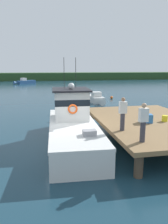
{
  "coord_description": "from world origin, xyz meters",
  "views": [
    {
      "loc": [
        -1.34,
        -11.29,
        4.24
      ],
      "look_at": [
        1.2,
        1.99,
        1.4
      ],
      "focal_mm": 34.38,
      "sensor_mm": 36.0,
      "label": 1
    }
  ],
  "objects_px": {
    "mooring_buoy_outer": "(112,97)",
    "mooring_buoy_channel_marker": "(72,90)",
    "bait_bucket": "(165,118)",
    "crate_stack_mid_dock": "(147,118)",
    "main_fishing_boat": "(72,124)",
    "moored_boat_far_right": "(25,82)",
    "deckhand_further_back": "(143,122)",
    "deckhand_by_the_boat": "(123,113)",
    "moored_boat_off_the_point": "(96,99)",
    "mooring_buoy_inshore": "(88,90)"
  },
  "relations": [
    {
      "from": "mooring_buoy_outer",
      "to": "mooring_buoy_channel_marker",
      "type": "relative_size",
      "value": 0.75
    },
    {
      "from": "bait_bucket",
      "to": "crate_stack_mid_dock",
      "type": "bearing_deg",
      "value": -176.94
    },
    {
      "from": "main_fishing_boat",
      "to": "crate_stack_mid_dock",
      "type": "height_order",
      "value": "main_fishing_boat"
    },
    {
      "from": "bait_bucket",
      "to": "moored_boat_far_right",
      "type": "distance_m",
      "value": 48.16
    },
    {
      "from": "bait_bucket",
      "to": "deckhand_further_back",
      "type": "height_order",
      "value": "deckhand_further_back"
    },
    {
      "from": "deckhand_by_the_boat",
      "to": "mooring_buoy_outer",
      "type": "height_order",
      "value": "deckhand_by_the_boat"
    },
    {
      "from": "deckhand_further_back",
      "to": "moored_boat_off_the_point",
      "type": "distance_m",
      "value": 17.72
    },
    {
      "from": "moored_boat_far_right",
      "to": "deckhand_further_back",
      "type": "bearing_deg",
      "value": -80.35
    },
    {
      "from": "main_fishing_boat",
      "to": "moored_boat_far_right",
      "type": "bearing_deg",
      "value": 97.55
    },
    {
      "from": "deckhand_by_the_boat",
      "to": "crate_stack_mid_dock",
      "type": "bearing_deg",
      "value": 32.18
    },
    {
      "from": "moored_boat_far_right",
      "to": "mooring_buoy_inshore",
      "type": "bearing_deg",
      "value": -58.02
    },
    {
      "from": "mooring_buoy_inshore",
      "to": "crate_stack_mid_dock",
      "type": "bearing_deg",
      "value": -94.93
    },
    {
      "from": "moored_boat_far_right",
      "to": "moored_boat_off_the_point",
      "type": "bearing_deg",
      "value": -71.51
    },
    {
      "from": "crate_stack_mid_dock",
      "to": "deckhand_further_back",
      "type": "bearing_deg",
      "value": -119.74
    },
    {
      "from": "main_fishing_boat",
      "to": "crate_stack_mid_dock",
      "type": "bearing_deg",
      "value": -15.32
    },
    {
      "from": "deckhand_by_the_boat",
      "to": "moored_boat_off_the_point",
      "type": "height_order",
      "value": "deckhand_by_the_boat"
    },
    {
      "from": "main_fishing_boat",
      "to": "mooring_buoy_inshore",
      "type": "relative_size",
      "value": 20.68
    },
    {
      "from": "main_fishing_boat",
      "to": "crate_stack_mid_dock",
      "type": "xyz_separation_m",
      "value": [
        4.04,
        -1.11,
        0.43
      ]
    },
    {
      "from": "deckhand_by_the_boat",
      "to": "mooring_buoy_outer",
      "type": "xyz_separation_m",
      "value": [
        5.39,
        18.15,
        -1.87
      ]
    },
    {
      "from": "moored_boat_far_right",
      "to": "bait_bucket",
      "type": "bearing_deg",
      "value": -76.48
    },
    {
      "from": "crate_stack_mid_dock",
      "to": "deckhand_by_the_boat",
      "type": "relative_size",
      "value": 0.37
    },
    {
      "from": "bait_bucket",
      "to": "mooring_buoy_outer",
      "type": "bearing_deg",
      "value": 82.04
    },
    {
      "from": "crate_stack_mid_dock",
      "to": "mooring_buoy_channel_marker",
      "type": "height_order",
      "value": "crate_stack_mid_dock"
    },
    {
      "from": "deckhand_further_back",
      "to": "mooring_buoy_channel_marker",
      "type": "xyz_separation_m",
      "value": [
        1.02,
        29.8,
        -1.8
      ]
    },
    {
      "from": "mooring_buoy_inshore",
      "to": "mooring_buoy_channel_marker",
      "type": "relative_size",
      "value": 0.94
    },
    {
      "from": "mooring_buoy_inshore",
      "to": "moored_boat_far_right",
      "type": "bearing_deg",
      "value": 121.98
    },
    {
      "from": "main_fishing_boat",
      "to": "mooring_buoy_inshore",
      "type": "bearing_deg",
      "value": 76.17
    },
    {
      "from": "bait_bucket",
      "to": "main_fishing_boat",
      "type": "bearing_deg",
      "value": 168.61
    },
    {
      "from": "moored_boat_off_the_point",
      "to": "mooring_buoy_inshore",
      "type": "height_order",
      "value": "moored_boat_off_the_point"
    },
    {
      "from": "bait_bucket",
      "to": "mooring_buoy_inshore",
      "type": "distance_m",
      "value": 26.95
    },
    {
      "from": "mooring_buoy_outer",
      "to": "main_fishing_boat",
      "type": "bearing_deg",
      "value": -115.46
    },
    {
      "from": "main_fishing_boat",
      "to": "mooring_buoy_channel_marker",
      "type": "xyz_separation_m",
      "value": [
        3.41,
        25.81,
        -0.75
      ]
    },
    {
      "from": "main_fishing_boat",
      "to": "deckhand_by_the_boat",
      "type": "relative_size",
      "value": 6.06
    },
    {
      "from": "mooring_buoy_inshore",
      "to": "moored_boat_off_the_point",
      "type": "bearing_deg",
      "value": -97.57
    },
    {
      "from": "main_fishing_boat",
      "to": "mooring_buoy_channel_marker",
      "type": "bearing_deg",
      "value": 82.47
    },
    {
      "from": "deckhand_further_back",
      "to": "main_fishing_boat",
      "type": "bearing_deg",
      "value": 120.95
    },
    {
      "from": "deckhand_by_the_boat",
      "to": "deckhand_further_back",
      "type": "bearing_deg",
      "value": -82.31
    },
    {
      "from": "deckhand_further_back",
      "to": "bait_bucket",
      "type": "bearing_deg",
      "value": 46.46
    },
    {
      "from": "mooring_buoy_outer",
      "to": "mooring_buoy_inshore",
      "type": "relative_size",
      "value": 0.8
    },
    {
      "from": "mooring_buoy_inshore",
      "to": "deckhand_by_the_boat",
      "type": "bearing_deg",
      "value": -98.5
    },
    {
      "from": "main_fishing_boat",
      "to": "mooring_buoy_inshore",
      "type": "height_order",
      "value": "main_fishing_boat"
    },
    {
      "from": "bait_bucket",
      "to": "moored_boat_off_the_point",
      "type": "distance_m",
      "value": 14.58
    },
    {
      "from": "main_fishing_boat",
      "to": "deckhand_by_the_boat",
      "type": "bearing_deg",
      "value": -46.61
    },
    {
      "from": "crate_stack_mid_dock",
      "to": "mooring_buoy_channel_marker",
      "type": "xyz_separation_m",
      "value": [
        -0.63,
        26.92,
        -1.18
      ]
    },
    {
      "from": "deckhand_by_the_boat",
      "to": "moored_boat_far_right",
      "type": "distance_m",
      "value": 48.78
    },
    {
      "from": "crate_stack_mid_dock",
      "to": "mooring_buoy_outer",
      "type": "bearing_deg",
      "value": 78.3
    },
    {
      "from": "moored_boat_far_right",
      "to": "mooring_buoy_inshore",
      "type": "relative_size",
      "value": 11.59
    },
    {
      "from": "bait_bucket",
      "to": "mooring_buoy_outer",
      "type": "distance_m",
      "value": 17.11
    },
    {
      "from": "moored_boat_far_right",
      "to": "mooring_buoy_outer",
      "type": "bearing_deg",
      "value": -65.52
    },
    {
      "from": "moored_boat_off_the_point",
      "to": "moored_boat_far_right",
      "type": "xyz_separation_m",
      "value": [
        -10.79,
        32.27,
        0.07
      ]
    }
  ]
}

